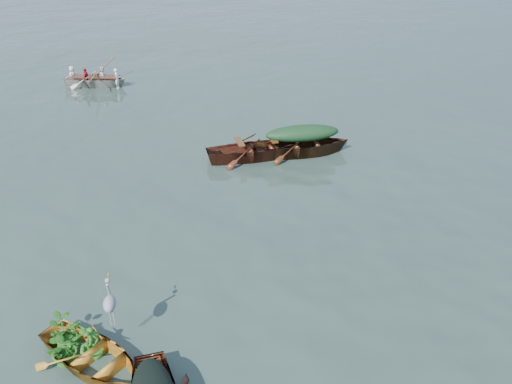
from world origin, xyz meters
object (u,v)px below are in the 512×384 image
yellow_dinghy (95,367)px  green_tarp_boat (301,155)px  open_wooden_boat (256,158)px  heron (111,310)px  rowed_boat (96,87)px

yellow_dinghy → green_tarp_boat: bearing=8.5°
open_wooden_boat → heron: size_ratio=4.86×
open_wooden_boat → rowed_boat: 10.98m
yellow_dinghy → green_tarp_boat: size_ratio=0.67×
yellow_dinghy → heron: heron is taller
yellow_dinghy → open_wooden_boat: open_wooden_boat is taller
open_wooden_boat → heron: heron is taller
heron → green_tarp_boat: bearing=8.7°
open_wooden_boat → rowed_boat: bearing=28.4°
green_tarp_boat → heron: (-5.25, -7.78, 0.85)m
open_wooden_boat → yellow_dinghy: bearing=147.5°
open_wooden_boat → green_tarp_boat: bearing=-93.5°
yellow_dinghy → open_wooden_boat: size_ratio=0.66×
green_tarp_boat → heron: heron is taller
rowed_boat → yellow_dinghy: bearing=-161.2°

